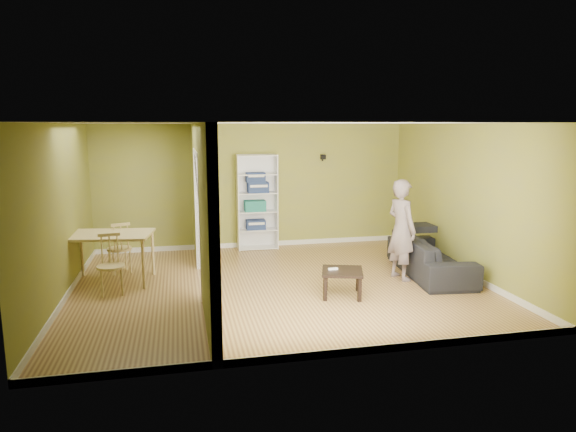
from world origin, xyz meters
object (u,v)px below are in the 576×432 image
object	(u,v)px
chair_near	(111,265)
chair_far	(119,247)
dining_table	(110,238)
person	(402,221)
bookshelf	(257,202)
coffee_table	(342,274)
sofa	(430,250)
chair_left	(59,258)

from	to	relation	value
chair_near	chair_far	size ratio (longest dim) A/B	1.01
chair_far	dining_table	bearing A→B (deg)	61.35
dining_table	chair_near	xyz separation A→B (m)	(0.07, -0.64, -0.28)
person	bookshelf	size ratio (longest dim) A/B	1.01
bookshelf	dining_table	size ratio (longest dim) A/B	1.50
coffee_table	dining_table	xyz separation A→B (m)	(-3.51, 1.47, 0.40)
coffee_table	chair_near	distance (m)	3.54
sofa	coffee_table	xyz separation A→B (m)	(-1.86, -0.79, -0.08)
sofa	chair_left	world-z (taller)	chair_left
person	chair_far	distance (m)	4.91
chair_near	person	bearing A→B (deg)	-10.17
bookshelf	dining_table	bearing A→B (deg)	-145.49
chair_left	coffee_table	bearing A→B (deg)	70.79
person	chair_left	bearing A→B (deg)	66.90
sofa	chair_near	world-z (taller)	chair_near
sofa	bookshelf	bearing A→B (deg)	52.40
sofa	chair_left	size ratio (longest dim) A/B	2.42
chair_left	chair_far	world-z (taller)	chair_left
coffee_table	chair_left	world-z (taller)	chair_left
chair_left	chair_near	xyz separation A→B (m)	(0.86, -0.60, 0.00)
bookshelf	chair_left	bearing A→B (deg)	-151.45
coffee_table	chair_near	bearing A→B (deg)	166.45
bookshelf	chair_far	distance (m)	3.01
bookshelf	dining_table	world-z (taller)	bookshelf
chair_left	chair_near	bearing A→B (deg)	54.27
person	bookshelf	world-z (taller)	person
chair_far	person	bearing A→B (deg)	142.58
person	chair_far	size ratio (longest dim) A/B	2.17
person	dining_table	bearing A→B (deg)	65.11
coffee_table	chair_near	size ratio (longest dim) A/B	0.65
dining_table	bookshelf	bearing A→B (deg)	34.51
coffee_table	sofa	bearing A→B (deg)	22.95
person	chair_near	xyz separation A→B (m)	(-4.68, 0.18, -0.53)
person	chair_left	distance (m)	5.62
sofa	person	xyz separation A→B (m)	(-0.62, -0.13, 0.57)
dining_table	chair_far	xyz separation A→B (m)	(0.07, 0.54, -0.28)
sofa	chair_left	distance (m)	6.20
chair_near	chair_far	bearing A→B (deg)	82.01
sofa	coffee_table	world-z (taller)	sofa
bookshelf	chair_near	distance (m)	3.69
person	chair_left	size ratio (longest dim) A/B	2.15
person	dining_table	size ratio (longest dim) A/B	1.51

